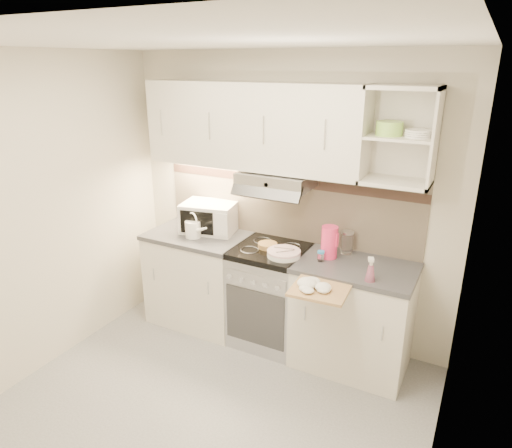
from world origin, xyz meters
name	(u,v)px	position (x,y,z in m)	size (l,w,h in m)	color
ground	(202,416)	(0.00, 0.00, 0.00)	(3.00, 3.00, 0.00)	#9B9B9E
room_shell	(224,185)	(0.00, 0.37, 1.63)	(3.04, 2.84, 2.52)	beige
base_cabinet_left	(200,279)	(-0.75, 1.10, 0.43)	(0.90, 0.60, 0.86)	silver
worktop_left	(198,236)	(-0.75, 1.10, 0.88)	(0.92, 0.62, 0.04)	#47474C
base_cabinet_right	(353,318)	(0.75, 1.10, 0.43)	(0.90, 0.60, 0.86)	silver
worktop_right	(357,268)	(0.75, 1.10, 0.88)	(0.92, 0.62, 0.04)	#47474C
electric_range	(270,295)	(0.00, 1.10, 0.45)	(0.60, 0.60, 0.90)	#B7B7BC
microwave	(209,217)	(-0.69, 1.22, 1.04)	(0.55, 0.45, 0.27)	white
watering_can	(194,228)	(-0.73, 1.01, 0.98)	(0.27, 0.16, 0.24)	white
plate_stack	(284,253)	(0.17, 1.00, 0.93)	(0.28, 0.28, 0.06)	white
bread_loaf	(268,245)	(-0.03, 1.10, 0.92)	(0.16, 0.16, 0.04)	olive
pink_pitcher	(329,242)	(0.50, 1.15, 1.03)	(0.14, 0.13, 0.26)	#FF3066
glass_jar	(347,242)	(0.60, 1.29, 1.00)	(0.10, 0.10, 0.19)	white
spice_jar	(321,256)	(0.47, 1.05, 0.94)	(0.06, 0.06, 0.09)	white
spray_bottle	(371,271)	(0.91, 0.88, 0.98)	(0.08, 0.08, 0.20)	pink
cutting_board	(320,290)	(0.62, 0.64, 0.87)	(0.40, 0.36, 0.02)	tan
dish_towel	(314,286)	(0.58, 0.59, 0.91)	(0.25, 0.21, 0.07)	silver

